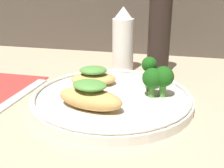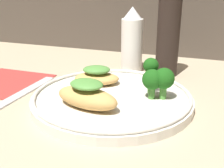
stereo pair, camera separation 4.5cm
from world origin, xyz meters
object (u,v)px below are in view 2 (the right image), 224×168
object	(u,v)px
broccoli_bunch	(157,77)
pepper_grinder	(168,33)
sauce_bottle	(132,41)
plate	(112,98)

from	to	relation	value
broccoli_bunch	pepper_grinder	distance (cm)	16.83
broccoli_bunch	pepper_grinder	bearing A→B (deg)	93.62
broccoli_bunch	sauce_bottle	world-z (taller)	sauce_bottle
broccoli_bunch	pepper_grinder	xyz separation A→B (cm)	(-1.03, 16.26, 4.21)
plate	broccoli_bunch	bearing A→B (deg)	14.22
broccoli_bunch	plate	bearing A→B (deg)	-165.78
plate	sauce_bottle	xyz separation A→B (cm)	(-1.85, 17.99, 5.66)
sauce_bottle	pepper_grinder	size ratio (longest dim) A/B	0.71
broccoli_bunch	sauce_bottle	xyz separation A→B (cm)	(-8.68, 16.26, 1.88)
broccoli_bunch	sauce_bottle	bearing A→B (deg)	118.09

